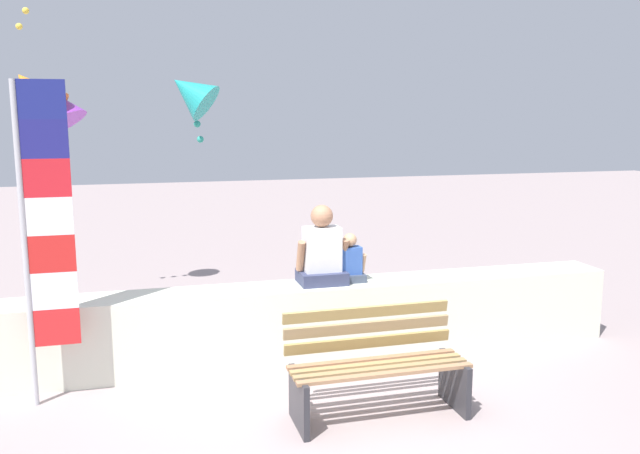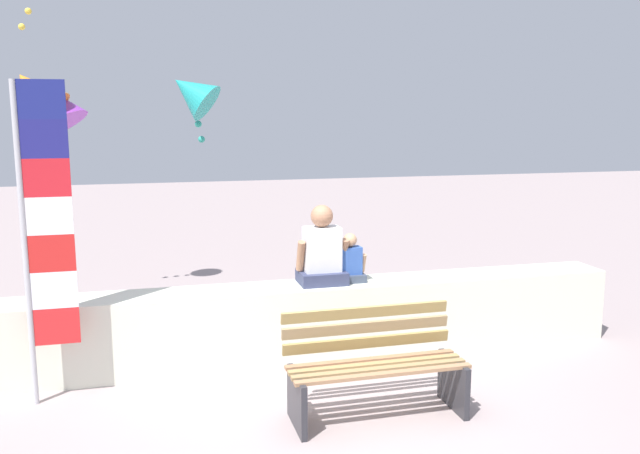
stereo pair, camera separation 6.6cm
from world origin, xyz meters
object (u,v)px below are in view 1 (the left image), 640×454
park_bench (376,367)px  kite_teal (190,92)px  flag_banner (41,227)px  person_adult (322,253)px  kite_orange (33,92)px  kite_purple (40,103)px  person_child (350,263)px

park_bench → kite_teal: (-1.29, 2.64, 2.36)m
flag_banner → kite_teal: bearing=50.3°
person_adult → kite_orange: bearing=167.9°
person_adult → flag_banner: bearing=-168.9°
kite_purple → kite_orange: kite_orange is taller
kite_teal → park_bench: bearing=-64.0°
person_child → flag_banner: flag_banner is taller
person_adult → person_child: person_adult is taller
flag_banner → kite_orange: bearing=97.6°
flag_banner → kite_teal: kite_teal is taller
kite_purple → kite_orange: bearing=-106.0°
person_adult → kite_teal: (-1.20, 1.19, 1.66)m
flag_banner → kite_purple: (-0.10, 1.26, 1.06)m
kite_orange → person_child: bearing=-10.9°
person_adult → flag_banner: 2.70m
person_child → flag_banner: size_ratio=0.18×
person_adult → kite_orange: kite_orange is taller
person_child → kite_teal: size_ratio=0.57×
person_adult → kite_orange: size_ratio=0.91×
person_child → flag_banner: 3.02m
person_adult → kite_teal: 2.37m
park_bench → person_child: 1.58m
kite_teal → kite_orange: kite_teal is taller
kite_orange → kite_purple: bearing=74.0°
person_adult → kite_purple: 3.20m
kite_purple → park_bench: bearing=-38.1°
person_adult → kite_purple: (-2.71, 0.75, 1.53)m
park_bench → flag_banner: flag_banner is taller
person_adult → kite_teal: size_ratio=0.91×
flag_banner → kite_teal: (1.41, 1.70, 1.19)m
person_child → kite_purple: 3.52m
park_bench → person_adult: bearing=93.3°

